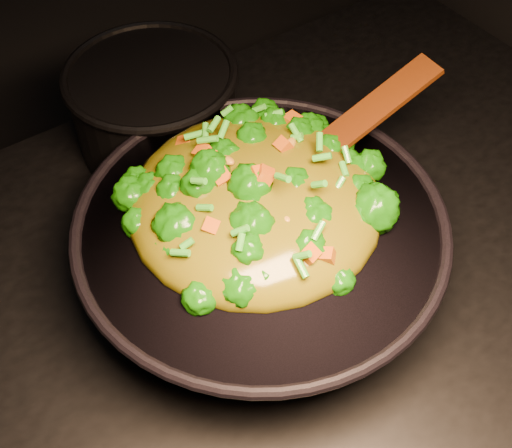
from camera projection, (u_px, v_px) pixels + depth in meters
stovetop at (299, 390)px, 1.25m from camera, size 1.20×0.90×0.90m
wok at (260, 252)px, 0.82m from camera, size 0.56×0.56×0.12m
stir_fry at (255, 175)px, 0.75m from camera, size 0.32×0.32×0.11m
spatula at (348, 130)px, 0.81m from camera, size 0.26×0.05×0.11m
back_pot at (155, 108)px, 0.99m from camera, size 0.32×0.32×0.14m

